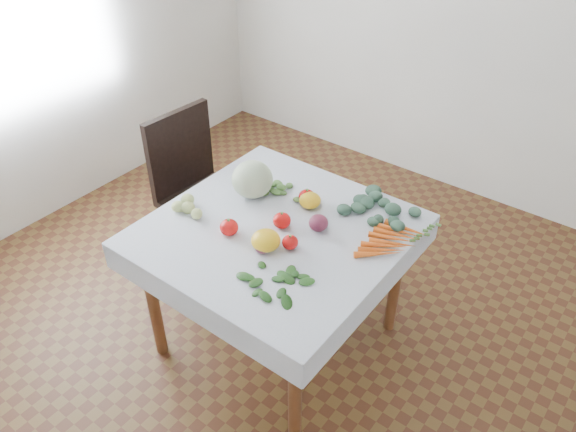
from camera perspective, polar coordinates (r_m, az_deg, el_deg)
name	(u,v)px	position (r m, az deg, el deg)	size (l,w,h in m)	color
ground	(278,338)	(3.14, -1.01, -12.27)	(4.00, 4.00, 0.00)	brown
back_wall	(471,0)	(3.97, 18.10, 20.12)	(4.00, 0.04, 2.70)	white
left_wall	(3,19)	(3.81, -26.95, 17.42)	(0.04, 4.00, 2.70)	white
table	(277,245)	(2.68, -1.16, -3.01)	(1.00, 1.00, 0.75)	brown
tablecloth	(276,229)	(2.62, -1.18, -1.34)	(1.12, 1.12, 0.01)	white
chair	(195,183)	(3.33, -9.39, 3.35)	(0.47, 0.47, 0.99)	black
cabbage	(252,179)	(2.80, -3.65, 3.74)	(0.21, 0.21, 0.19)	#B6CBAA
tomato_a	(282,220)	(2.61, -0.63, -0.45)	(0.08, 0.08, 0.07)	red
tomato_b	(307,197)	(2.77, 1.93, 1.98)	(0.08, 0.08, 0.07)	red
tomato_c	(229,227)	(2.58, -6.01, -1.15)	(0.09, 0.09, 0.08)	red
tomato_d	(290,242)	(2.49, 0.21, -2.69)	(0.07, 0.07, 0.06)	red
heirloom_back	(310,200)	(2.74, 2.25, 1.61)	(0.11, 0.11, 0.07)	#EFAA19
heirloom_front	(266,240)	(2.48, -2.27, -2.49)	(0.13, 0.13, 0.09)	#EFAA19
onion_a	(318,223)	(2.59, 3.12, -0.70)	(0.09, 0.09, 0.08)	#551832
onion_b	(263,246)	(2.47, -2.57, -3.07)	(0.07, 0.07, 0.06)	#551832
tomatillo_cluster	(186,208)	(2.75, -10.29, 0.82)	(0.15, 0.12, 0.05)	#BCCC76
carrot_bunch	(392,241)	(2.56, 10.49, -2.47)	(0.21, 0.34, 0.03)	#FB5F1B
kale_bunch	(381,210)	(2.74, 9.45, 0.58)	(0.29, 0.28, 0.04)	#395E44
basil_bunch	(276,281)	(2.33, -1.20, -6.66)	(0.28, 0.20, 0.01)	#27561B
dill_bunch	(282,193)	(2.83, -0.65, 2.30)	(0.21, 0.16, 0.02)	#55853D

